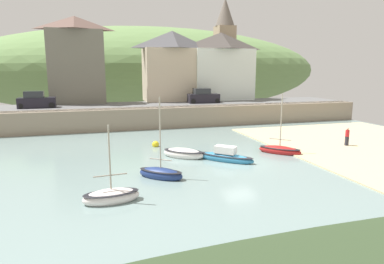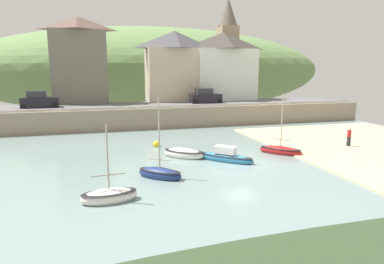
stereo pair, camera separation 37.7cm
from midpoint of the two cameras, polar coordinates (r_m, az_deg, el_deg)
name	(u,v)px [view 2 (the right image)]	position (r m, az deg, el deg)	size (l,w,h in m)	color
ground	(345,209)	(18.50, 24.81, -11.68)	(48.00, 41.00, 0.61)	gray
quay_seawall	(182,115)	(41.53, -1.48, 2.89)	(48.00, 9.40, 2.40)	gray
hillside_backdrop	(151,71)	(78.60, -6.72, 10.18)	(80.00, 44.00, 18.61)	#65894E
waterfront_building_left	(79,60)	(47.65, -18.10, 11.41)	(7.22, 4.45, 11.09)	slate
waterfront_building_centre	(175,66)	(48.89, -2.63, 11.04)	(8.27, 4.90, 9.66)	beige
waterfront_building_right	(223,66)	(51.03, 5.49, 10.96)	(9.09, 5.49, 9.64)	white
church_with_spire	(227,47)	(55.65, 6.15, 13.96)	(3.00, 3.00, 15.29)	tan
rowboat_small_beached	(160,173)	(21.97, -4.92, -6.89)	(3.05, 2.82, 5.36)	navy
dinghy_open_wooden	(225,157)	(25.89, 6.00, -4.16)	(4.01, 3.93, 1.32)	teal
sailboat_blue_trim	(109,196)	(18.63, -13.10, -10.38)	(3.05, 1.54, 4.28)	white
sailboat_far_left	(184,154)	(26.85, -1.02, -3.64)	(3.48, 3.24, 0.95)	white
motorboat_with_cabin	(280,150)	(28.95, 14.94, -2.98)	(3.27, 3.29, 5.11)	#A61C1C
parked_car_near_slipway	(39,101)	(43.71, -23.97, 4.81)	(4.15, 1.83, 1.95)	black
parked_car_by_wall	(205,97)	(45.52, 2.49, 5.89)	(4.15, 1.82, 1.95)	black
person_near_water	(349,136)	(33.31, 25.08, -0.64)	(0.34, 0.34, 1.62)	#282833
mooring_buoy	(156,144)	(30.72, -5.62, -2.07)	(0.64, 0.64, 0.64)	yellow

